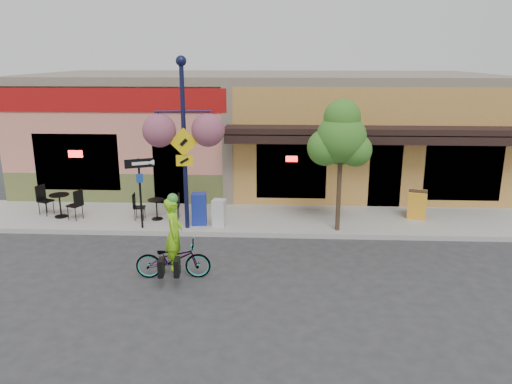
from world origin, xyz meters
The scene contains 14 objects.
ground centered at (0.00, 0.00, 0.00)m, with size 90.00×90.00×0.00m, color #2D2D30.
sidewalk centered at (0.00, 2.00, 0.07)m, with size 24.00×3.00×0.15m, color #9E9B93.
curb centered at (0.00, 0.55, 0.07)m, with size 24.00×0.12×0.15m, color #A8A59E.
building centered at (0.00, 7.50, 2.25)m, with size 18.20×8.20×4.50m, color tan, non-canonical shape.
bicycle centered at (-1.73, -2.33, 0.47)m, with size 0.63×1.79×0.94m, color #97280D.
cyclist_rider centered at (-1.68, -2.33, 0.88)m, with size 0.64×0.42×1.75m, color #85D916.
lamp_post centered at (-1.98, 0.88, 2.68)m, with size 1.62×0.65×5.07m, color #12163B, non-canonical shape.
one_way_sign centered at (-3.34, 0.78, 1.22)m, with size 0.82×0.18×2.14m, color black, non-canonical shape.
cafe_set_left centered at (-6.25, 1.70, 0.64)m, with size 1.65×0.82×0.99m, color black, non-canonical shape.
cafe_set_right centered at (-3.09, 1.61, 0.58)m, with size 1.44×0.72×0.86m, color black, non-canonical shape.
newspaper_box_blue centered at (-1.66, 1.21, 0.64)m, with size 0.45×0.40×0.99m, color navy, non-canonical shape.
newspaper_box_grey centered at (-1.03, 1.11, 0.56)m, with size 0.39×0.35×0.83m, color silver, non-canonical shape.
street_tree centered at (2.55, 0.89, 2.12)m, with size 1.53×1.53×3.93m, color #3D7A26, non-canonical shape.
sandwich_board centered at (5.13, 1.89, 0.62)m, with size 0.56×0.41×0.94m, color #FFAC28, non-canonical shape.
Camera 1 is at (0.81, -13.34, 5.19)m, focal length 35.00 mm.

